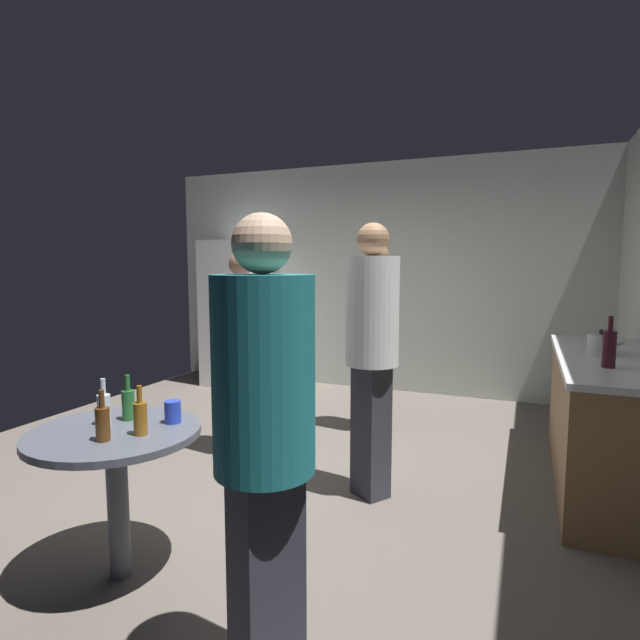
# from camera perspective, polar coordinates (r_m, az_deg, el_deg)

# --- Properties ---
(ground_plane) EXTENTS (5.20, 5.20, 0.10)m
(ground_plane) POSITION_cam_1_polar(r_m,az_deg,el_deg) (4.00, -5.75, -16.70)
(ground_plane) COLOR #5B544C
(wall_back) EXTENTS (5.32, 0.06, 2.70)m
(wall_back) POSITION_cam_1_polar(r_m,az_deg,el_deg) (6.13, 5.82, 4.79)
(wall_back) COLOR beige
(wall_back) RESTS_ON ground_plane
(refrigerator) EXTENTS (0.70, 0.68, 1.80)m
(refrigerator) POSITION_cam_1_polar(r_m,az_deg,el_deg) (6.44, -9.46, 0.80)
(refrigerator) COLOR white
(refrigerator) RESTS_ON ground_plane
(kitchen_counter) EXTENTS (0.64, 1.96, 0.90)m
(kitchen_counter) POSITION_cam_1_polar(r_m,az_deg,el_deg) (4.01, 29.55, -9.88)
(kitchen_counter) COLOR olive
(kitchen_counter) RESTS_ON ground_plane
(kettle) EXTENTS (0.24, 0.17, 0.18)m
(kettle) POSITION_cam_1_polar(r_m,az_deg,el_deg) (3.93, 29.23, -2.43)
(kettle) COLOR #B2B2B7
(kettle) RESTS_ON kitchen_counter
(wine_bottle_on_counter) EXTENTS (0.08, 0.08, 0.31)m
(wine_bottle_on_counter) POSITION_cam_1_polar(r_m,az_deg,el_deg) (3.46, 29.90, -2.77)
(wine_bottle_on_counter) COLOR #3F141E
(wine_bottle_on_counter) RESTS_ON kitchen_counter
(beer_bottle_on_counter) EXTENTS (0.06, 0.06, 0.23)m
(beer_bottle_on_counter) POSITION_cam_1_polar(r_m,az_deg,el_deg) (4.12, 29.93, -1.92)
(beer_bottle_on_counter) COLOR #26662D
(beer_bottle_on_counter) RESTS_ON kitchen_counter
(foreground_table) EXTENTS (0.80, 0.80, 0.73)m
(foreground_table) POSITION_cam_1_polar(r_m,az_deg,el_deg) (2.66, -22.12, -13.55)
(foreground_table) COLOR #4C515B
(foreground_table) RESTS_ON ground_plane
(beer_bottle_amber) EXTENTS (0.06, 0.06, 0.23)m
(beer_bottle_amber) POSITION_cam_1_polar(r_m,az_deg,el_deg) (2.49, -19.66, -10.29)
(beer_bottle_amber) COLOR #8C5919
(beer_bottle_amber) RESTS_ON foreground_table
(beer_bottle_brown) EXTENTS (0.06, 0.06, 0.23)m
(beer_bottle_brown) POSITION_cam_1_polar(r_m,az_deg,el_deg) (2.47, -23.37, -10.59)
(beer_bottle_brown) COLOR #593314
(beer_bottle_brown) RESTS_ON foreground_table
(beer_bottle_green) EXTENTS (0.06, 0.06, 0.23)m
(beer_bottle_green) POSITION_cam_1_polar(r_m,az_deg,el_deg) (2.74, -20.87, -8.82)
(beer_bottle_green) COLOR #26662D
(beer_bottle_green) RESTS_ON foreground_table
(beer_bottle_clear) EXTENTS (0.06, 0.06, 0.23)m
(beer_bottle_clear) POSITION_cam_1_polar(r_m,az_deg,el_deg) (2.70, -23.24, -9.14)
(beer_bottle_clear) COLOR silver
(beer_bottle_clear) RESTS_ON foreground_table
(plastic_cup_blue) EXTENTS (0.08, 0.08, 0.11)m
(plastic_cup_blue) POSITION_cam_1_polar(r_m,az_deg,el_deg) (2.63, -16.32, -9.93)
(plastic_cup_blue) COLOR blue
(plastic_cup_blue) RESTS_ON foreground_table
(person_in_white_shirt) EXTENTS (0.47, 0.47, 1.77)m
(person_in_white_shirt) POSITION_cam_1_polar(r_m,az_deg,el_deg) (3.23, 5.89, -2.12)
(person_in_white_shirt) COLOR #2D2D38
(person_in_white_shirt) RESTS_ON ground_plane
(person_in_gray_shirt) EXTENTS (0.45, 0.45, 1.61)m
(person_in_gray_shirt) POSITION_cam_1_polar(r_m,az_deg,el_deg) (4.00, -8.79, -2.01)
(person_in_gray_shirt) COLOR #2D2D38
(person_in_gray_shirt) RESTS_ON ground_plane
(person_in_teal_shirt) EXTENTS (0.47, 0.47, 1.68)m
(person_in_teal_shirt) POSITION_cam_1_polar(r_m,az_deg,el_deg) (1.72, -6.32, -11.77)
(person_in_teal_shirt) COLOR #2D2D38
(person_in_teal_shirt) RESTS_ON ground_plane
(person_in_olive_shirt) EXTENTS (0.41, 0.41, 1.70)m
(person_in_olive_shirt) POSITION_cam_1_polar(r_m,az_deg,el_deg) (4.54, 6.41, -0.27)
(person_in_olive_shirt) COLOR #2D2D38
(person_in_olive_shirt) RESTS_ON ground_plane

